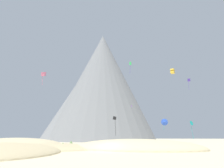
{
  "coord_description": "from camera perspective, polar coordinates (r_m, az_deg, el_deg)",
  "views": [
    {
      "loc": [
        4.94,
        -29.89,
        2.02
      ],
      "look_at": [
        -3.33,
        30.83,
        17.59
      ],
      "focal_mm": 33.31,
      "sensor_mm": 36.0,
      "label": 1
    }
  ],
  "objects": [
    {
      "name": "rock_massif",
      "position": [
        105.51,
        -3.99,
        -1.62
      ],
      "size": [
        70.55,
        69.85,
        55.07
      ],
      "color": "slate",
      "rests_on": "ground_plane"
    },
    {
      "name": "kite_indigo_mid",
      "position": [
        85.38,
        20.35,
        0.7
      ],
      "size": [
        1.01,
        0.74,
        4.42
      ],
      "rotation": [
        0.0,
        0.0,
        2.01
      ],
      "color": "#5138B2"
    },
    {
      "name": "ground_plane",
      "position": [
        30.36,
        -1.71,
        -18.06
      ],
      "size": [
        400.0,
        400.0,
        0.0
      ],
      "primitive_type": "plane",
      "color": "beige"
    },
    {
      "name": "bush_scatter_east",
      "position": [
        38.21,
        -13.35,
        -16.13
      ],
      "size": [
        1.63,
        1.63,
        1.05
      ],
      "primitive_type": "cone",
      "rotation": [
        0.0,
        0.0,
        3.21
      ],
      "color": "#568442",
      "rests_on": "ground_plane"
    },
    {
      "name": "kite_green_high",
      "position": [
        81.5,
        5.04,
        5.22
      ],
      "size": [
        0.92,
        0.55,
        5.03
      ],
      "rotation": [
        0.0,
        0.0,
        5.16
      ],
      "color": "green"
    },
    {
      "name": "bush_near_left",
      "position": [
        56.21,
        -11.17,
        -15.52
      ],
      "size": [
        1.7,
        1.7,
        1.06
      ],
      "primitive_type": "cone",
      "rotation": [
        0.0,
        0.0,
        5.32
      ],
      "color": "#668C4C",
      "rests_on": "ground_plane"
    },
    {
      "name": "kite_gold_mid",
      "position": [
        73.23,
        16.26,
        3.39
      ],
      "size": [
        1.64,
        1.68,
        1.59
      ],
      "rotation": [
        0.0,
        0.0,
        2.66
      ],
      "color": "gold"
    },
    {
      "name": "dune_foreground_right",
      "position": [
        38.75,
        -14.85,
        -16.79
      ],
      "size": [
        19.67,
        19.46,
        1.75
      ],
      "primitive_type": "ellipsoid",
      "rotation": [
        0.0,
        0.0,
        0.28
      ],
      "color": "#C6B284",
      "rests_on": "ground_plane"
    },
    {
      "name": "kite_blue_low",
      "position": [
        76.56,
        14.19,
        -10.12
      ],
      "size": [
        2.45,
        1.15,
        4.03
      ],
      "rotation": [
        0.0,
        0.0,
        6.08
      ],
      "color": "blue"
    },
    {
      "name": "kite_rainbow_mid",
      "position": [
        68.48,
        -18.27,
        2.57
      ],
      "size": [
        1.2,
        1.28,
        4.34
      ],
      "rotation": [
        0.0,
        0.0,
        6.18
      ],
      "color": "#E5668C"
    },
    {
      "name": "dune_foreground_left",
      "position": [
        35.97,
        6.28,
        -17.39
      ],
      "size": [
        25.16,
        18.2,
        3.34
      ],
      "primitive_type": "ellipsoid",
      "rotation": [
        0.0,
        0.0,
        2.93
      ],
      "color": "beige",
      "rests_on": "ground_plane"
    },
    {
      "name": "kite_black_low",
      "position": [
        59.99,
        0.8,
        -10.24
      ],
      "size": [
        0.96,
        0.58,
        5.51
      ],
      "rotation": [
        0.0,
        0.0,
        2.62
      ],
      "color": "black"
    },
    {
      "name": "kite_violet_low",
      "position": [
        66.24,
        5.43,
        -6.08
      ],
      "size": [
        0.2,
        0.67,
        0.77
      ],
      "rotation": [
        0.0,
        0.0,
        0.65
      ],
      "color": "purple"
    },
    {
      "name": "kite_pink_low",
      "position": [
        90.63,
        -9.8,
        -10.87
      ],
      "size": [
        0.86,
        0.49,
        5.85
      ],
      "rotation": [
        0.0,
        0.0,
        2.16
      ],
      "color": "pink"
    },
    {
      "name": "dune_midground",
      "position": [
        49.01,
        -24.82,
        -15.36
      ],
      "size": [
        23.33,
        20.65,
        3.63
      ],
      "primitive_type": "ellipsoid",
      "rotation": [
        0.0,
        0.0,
        0.46
      ],
      "color": "#CCBA8E",
      "rests_on": "ground_plane"
    },
    {
      "name": "kite_teal_low",
      "position": [
        73.64,
        20.95,
        -10.16
      ],
      "size": [
        1.56,
        1.54,
        5.85
      ],
      "rotation": [
        0.0,
        0.0,
        3.91
      ],
      "color": "teal"
    }
  ]
}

